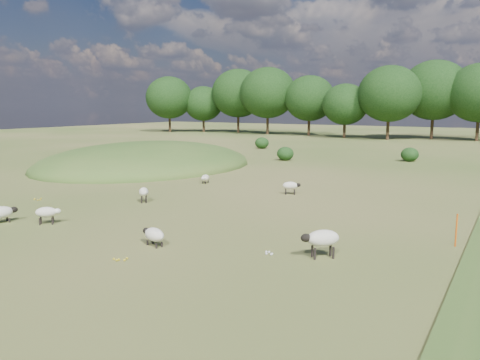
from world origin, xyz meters
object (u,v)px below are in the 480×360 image
Objects in this scene: sheep_5 at (47,212)px; sheep_2 at (291,186)px; sheep_1 at (322,238)px; sheep_6 at (144,192)px; sheep_0 at (205,178)px; marker_post at (456,230)px; sheep_4 at (1,213)px; sheep_3 at (154,234)px.

sheep_2 is at bearing 21.88° from sheep_5.
sheep_1 is 1.23× the size of sheep_6.
sheep_6 is at bearing -8.31° from sheep_0.
sheep_2 is at bearing 147.12° from marker_post.
sheep_4 is 1.27× the size of sheep_6.
sheep_3 is 1.17× the size of sheep_6.
sheep_4 is at bearing 20.97° from sheep_3.
marker_post is 1.16× the size of sheep_0.
sheep_2 is 0.87× the size of sheep_3.
sheep_5 is (-5.97, 0.01, 0.10)m from sheep_3.
marker_post is 16.25m from sheep_5.
marker_post is 1.15× the size of sheep_2.
sheep_6 is (-11.31, 3.77, -0.12)m from sheep_1.
sheep_5 is 5.60m from sheep_6.
sheep_6 reaches higher than sheep_5.
sheep_1 is 0.97× the size of sheep_4.
sheep_0 is at bearing 6.25° from sheep_4.
sheep_0 is 0.81× the size of sheep_1.
sheep_1 is 1.27× the size of sheep_5.
sheep_5 is at bearing -31.57° from sheep_1.
sheep_6 is (2.21, 6.46, 0.08)m from sheep_4.
sheep_1 reaches higher than sheep_2.
marker_post is at bearing -62.36° from sheep_2.
marker_post is at bearing -175.23° from sheep_1.
marker_post is 10.82m from sheep_3.
sheep_3 is (-5.67, -1.83, -0.25)m from sheep_1.
sheep_2 reaches higher than sheep_4.
sheep_2 is at bearing 69.42° from sheep_0.
sheep_5 is at bearing -147.12° from sheep_2.
sheep_6 is (-14.95, 0.10, -0.05)m from marker_post.
marker_post is 5.18m from sheep_1.
sheep_0 is 6.61m from sheep_6.
sheep_4 is at bearing -21.14° from sheep_0.
sheep_3 is 5.97m from sheep_5.
sheep_0 is at bearing 51.35° from sheep_5.
sheep_6 is (-5.63, 5.61, 0.12)m from sheep_3.
sheep_5 is (-6.02, -11.49, 0.01)m from sheep_2.
marker_post reaches higher than sheep_6.
sheep_4 is at bearing -152.04° from sheep_2.
sheep_6 is at bearing -30.13° from sheep_3.
sheep_5 is (-11.65, -1.82, -0.14)m from sheep_1.
sheep_4 is at bearing -29.19° from sheep_1.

